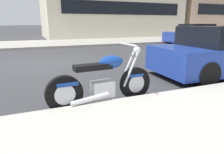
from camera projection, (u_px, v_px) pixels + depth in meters
name	position (u px, v px, depth m)	size (l,w,h in m)	color
ground_plane	(46.00, 63.00, 7.64)	(260.00, 260.00, 0.00)	#333335
sidewalk_far_curb	(177.00, 39.00, 18.38)	(120.00, 5.00, 0.14)	gray
parking_stall_stripe	(64.00, 99.00, 4.06)	(0.12, 2.20, 0.01)	silver
parked_motorcycle	(104.00, 82.00, 3.71)	(2.07, 0.62, 1.12)	black
parked_car_at_intersection	(223.00, 53.00, 5.89)	(4.29, 2.05, 1.40)	navy
car_opposite_curb	(195.00, 34.00, 15.00)	(4.49, 2.00, 1.42)	navy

